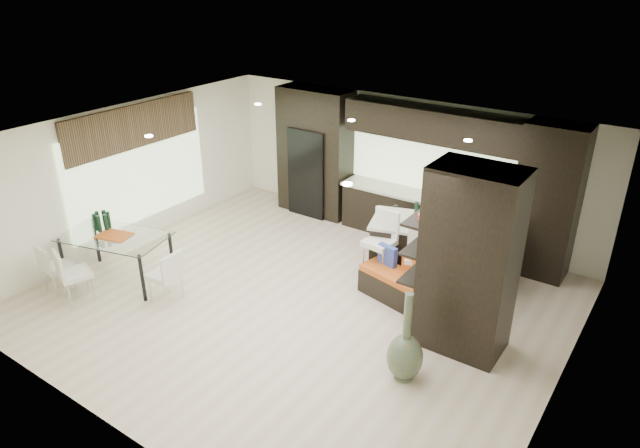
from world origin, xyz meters
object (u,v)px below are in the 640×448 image
Objects in this scene: kitchen_island at (438,250)px; floor_vase at (406,337)px; dining_table at (118,258)px; stool_right at (459,284)px; chair_far at (57,269)px; stool_left at (378,255)px; stool_mid at (417,270)px; chair_end at (165,278)px; chair_near at (76,278)px; bench at (397,287)px.

kitchen_island is 1.79× the size of floor_vase.
stool_right is at bearing 11.42° from dining_table.
floor_vase reaches higher than chair_far.
stool_left is 0.60× the size of dining_table.
stool_mid is 5.09m from dining_table.
stool_right reaches higher than chair_end.
kitchen_island reaches higher than chair_near.
stool_right is 0.69× the size of bench.
chair_end is at bearing -163.16° from stool_mid.
stool_mid is at bearing -176.88° from stool_right.
stool_left reaches higher than dining_table.
chair_far is at bearing -167.34° from stool_mid.
kitchen_island is 1.33× the size of dining_table.
floor_vase reaches higher than kitchen_island.
chair_far is at bearing -162.53° from chair_near.
dining_table is at bearing -171.35° from stool_mid.
bench is 1.64× the size of chair_far.
stool_left is at bearing -176.35° from stool_right.
kitchen_island is at bearing 45.10° from chair_far.
floor_vase is at bearing -91.59° from kitchen_island.
stool_right is 1.04× the size of chair_near.
stool_right is at bearing 92.03° from floor_vase.
chair_far is 0.93× the size of chair_end.
stool_left reaches higher than kitchen_island.
chair_far is at bearing -158.01° from kitchen_island.
chair_far is 1.91m from chair_end.
floor_vase is (0.07, -1.99, 0.21)m from stool_right.
stool_mid is 0.72× the size of floor_vase.
dining_table is at bearing -160.71° from kitchen_island.
chair_end is at bearing 53.59° from chair_near.
kitchen_island reaches higher than bench.
chair_near is 1.09× the size of chair_far.
kitchen_island reaches higher than stool_mid.
stool_mid reaches higher than chair_near.
kitchen_island is at bearing 134.15° from stool_right.
stool_right reaches higher than chair_near.
stool_right is 0.50× the size of dining_table.
chair_near is at bearing -132.07° from stool_left.
chair_near is at bearing 121.56° from chair_end.
stool_mid is 0.53× the size of dining_table.
kitchen_island is at bearing 105.79° from floor_vase.
stool_right reaches higher than bench.
stool_right is at bearing 52.15° from chair_near.
chair_end is (-2.53, -2.47, -0.11)m from stool_left.
stool_right is 1.06× the size of chair_end.
bench is 1.94m from floor_vase.
chair_near is at bearing -164.03° from stool_mid.
stool_right is 1.13× the size of chair_far.
bench is 0.73× the size of dining_table.
stool_mid is 0.73× the size of bench.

